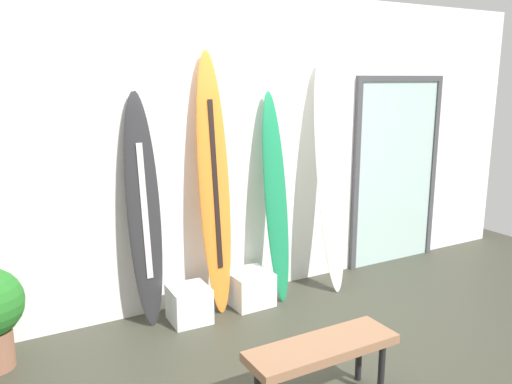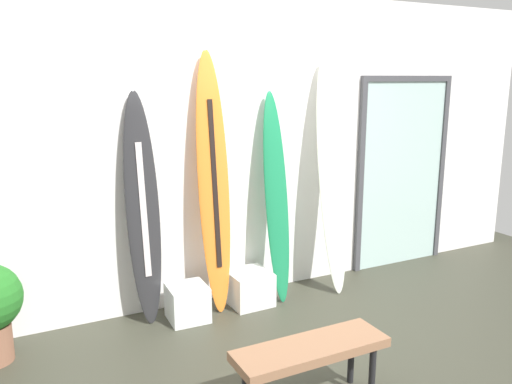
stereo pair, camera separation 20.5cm
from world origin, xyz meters
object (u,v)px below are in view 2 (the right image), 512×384
Objects in this scene: surfboard_sunset at (214,186)px; glass_door at (402,169)px; bench at (311,353)px; surfboard_charcoal at (143,212)px; surfboard_ivory at (331,180)px; display_block_left at (249,288)px; surfboard_emerald at (276,198)px; display_block_center at (188,303)px.

glass_door is (2.29, 0.18, -0.06)m from surfboard_sunset.
surfboard_sunset reaches higher than bench.
surfboard_ivory reaches higher than surfboard_charcoal.
surfboard_ivory is at bearing 0.22° from display_block_left.
bench is at bearing -91.03° from surfboard_sunset.
surfboard_emerald is (1.22, -0.07, 0.01)m from surfboard_charcoal.
surfboard_ivory reaches higher than bench.
surfboard_charcoal is 5.19× the size of display_block_left.
surfboard_sunset is 1.02m from display_block_left.
surfboard_emerald is at bearing 6.58° from display_block_left.
display_block_center is 2.77m from glass_door.
glass_door is at bearing 4.41° from surfboard_sunset.
display_block_center is 1.55m from bench.
surfboard_sunset is 1.03× the size of surfboard_ivory.
surfboard_charcoal is 0.88× the size of surfboard_ivory.
bench is (0.59, -1.67, -0.58)m from surfboard_charcoal.
surfboard_ivory is at bearing -3.09° from surfboard_emerald.
surfboard_charcoal is 1.22m from surfboard_emerald.
surfboard_emerald is 1.70m from glass_door.
surfboard_sunset reaches higher than glass_door.
display_block_center is at bearing -27.47° from surfboard_charcoal.
surfboard_sunset reaches higher than surfboard_emerald.
surfboard_ivory is 2.22× the size of bench.
surfboard_charcoal is 1.01× the size of surfboard_emerald.
surfboard_sunset reaches higher than display_block_left.
display_block_left is 1.61m from bench.
surfboard_ivory reaches higher than display_block_center.
surfboard_sunset is 2.29× the size of bench.
display_block_left is at bearing -172.98° from glass_door.
surfboard_charcoal is at bearing 176.63° from surfboard_ivory.
bench is at bearing -70.65° from surfboard_charcoal.
bench is (-0.63, -1.60, -0.59)m from surfboard_emerald.
surfboard_charcoal is 5.79× the size of display_block_center.
surfboard_ivory is 1.07× the size of glass_door.
surfboard_sunset is at bearing 167.26° from display_block_left.
surfboard_ivory is 1.76m from display_block_center.
glass_door reaches higher than bench.
surfboard_charcoal is 2.91m from glass_door.
surfboard_sunset is at bearing 21.09° from display_block_center.
display_block_center is (-0.91, -0.09, -0.81)m from surfboard_emerald.
glass_door is at bearing 37.95° from bench.
bench is (-0.33, -1.56, 0.22)m from display_block_left.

